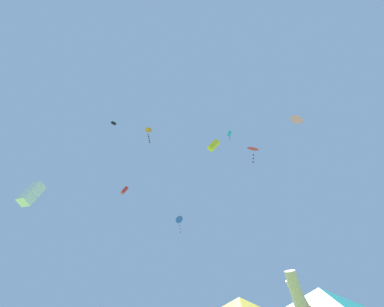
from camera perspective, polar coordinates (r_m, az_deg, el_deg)
The scene contains 10 objects.
canopy_tent_teal at distance 14.04m, azimuth 28.04°, elevation -28.03°, with size 3.39×3.39×3.62m.
kite_white_box at distance 14.90m, azimuth -33.23°, elevation -7.82°, with size 0.69×1.04×1.41m.
kite_orange_box at distance 38.44m, azimuth -10.08°, elevation 5.29°, with size 0.89×1.51×3.33m.
kite_red_delta at distance 27.03m, azimuth 13.97°, elevation 1.12°, with size 1.67×1.65×2.41m.
kite_blue_delta at distance 32.32m, azimuth -3.04°, elevation -15.11°, with size 1.24×1.25×2.06m.
kite_cyan_box at distance 29.76m, azimuth 8.70°, elevation 4.52°, with size 0.64×0.48×1.64m.
kite_pink_delta at distance 25.11m, azimuth 23.16°, elevation 7.37°, with size 1.33×1.40×0.72m.
kite_red_box at distance 28.44m, azimuth -15.40°, elevation -8.20°, with size 0.75×0.76×0.95m.
kite_yellow_box at distance 25.65m, azimuth 5.07°, elevation 1.90°, with size 1.33×0.71×1.38m.
kite_black_box at distance 36.58m, azimuth -17.75°, elevation 6.72°, with size 0.88×0.50×0.74m.
Camera 1 is at (0.57, -5.01, 1.46)m, focal length 22.96 mm.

